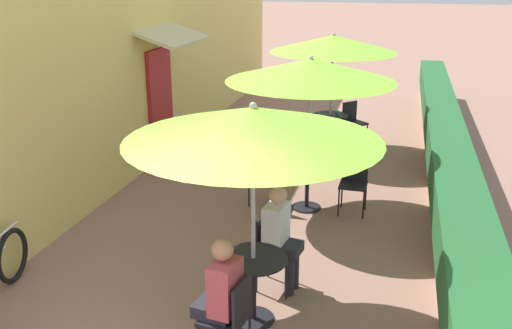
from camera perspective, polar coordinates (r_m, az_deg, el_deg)
cafe_facade_wall at (r=11.30m, az=-9.29°, el=11.72°), size 0.98×14.86×4.20m
planter_hedge at (r=10.76m, az=18.14°, el=2.18°), size 0.60×13.86×1.01m
patio_table_near at (r=5.92m, az=-0.27°, el=-11.22°), size 0.70×0.70×0.73m
patio_umbrella_near at (r=5.30m, az=-0.29°, el=4.07°), size 2.45×2.45×2.33m
cafe_chair_near_left at (r=6.50m, az=1.52°, el=-8.15°), size 0.45×0.45×0.87m
seated_patron_near_left at (r=6.39m, az=2.47°, el=-6.96°), size 0.44×0.38×1.25m
cafe_chair_near_right at (r=5.36m, az=-2.48°, el=-14.67°), size 0.45×0.45×0.87m
seated_patron_near_right at (r=5.31m, az=-3.63°, el=-12.87°), size 0.44×0.38×1.25m
patio_table_mid at (r=8.62m, az=5.16°, el=-1.28°), size 0.70×0.70×0.73m
patio_umbrella_mid at (r=8.20m, az=5.50°, el=9.38°), size 2.45×2.45×2.33m
cafe_chair_mid_left at (r=8.69m, az=0.60°, el=-0.94°), size 0.41×0.41×0.87m
cafe_chair_mid_right at (r=8.60m, az=9.78°, el=-1.43°), size 0.41×0.41×0.87m
coffee_cup_mid at (r=8.65m, az=4.99°, el=0.71°), size 0.07×0.07×0.09m
patio_table_far at (r=11.52m, az=7.38°, el=3.88°), size 0.70×0.70×0.73m
patio_umbrella_far at (r=11.21m, az=7.74°, el=11.89°), size 2.45×2.45×2.33m
cafe_chair_far_left at (r=11.03m, az=4.92°, el=3.37°), size 0.56×0.56×0.87m
cafe_chair_far_right at (r=12.02m, az=9.65°, el=4.48°), size 0.56×0.56×0.87m
coffee_cup_far at (r=11.42m, az=8.12°, el=5.13°), size 0.07×0.07×0.09m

